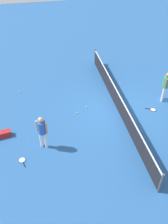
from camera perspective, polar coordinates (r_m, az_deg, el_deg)
name	(u,v)px	position (r m, az deg, el deg)	size (l,w,h in m)	color
ground_plane	(117,109)	(13.11, 7.73, 0.67)	(40.00, 40.00, 0.00)	#265693
court_net	(118,102)	(12.80, 7.92, 2.40)	(10.09, 0.09, 1.07)	#4C4C51
player_near_side	(42,130)	(10.51, -9.68, -4.14)	(0.46, 0.50, 1.70)	white
player_far_side	(166,85)	(13.74, 18.37, 6.06)	(0.49, 0.47, 1.70)	white
tennis_racket_near_player	(22,160)	(10.87, -14.13, -10.82)	(0.61, 0.39, 0.03)	blue
tennis_racket_far_player	(153,110)	(13.43, 15.59, 0.54)	(0.43, 0.59, 0.03)	black
tennis_ball_near_player	(87,107)	(13.07, 0.62, 1.16)	(0.07, 0.07, 0.07)	#C6E033
tennis_ball_by_net	(77,113)	(12.70, -1.59, -0.22)	(0.07, 0.07, 0.07)	#C6E033
tennis_ball_midcourt	(19,91)	(14.69, -14.72, 4.62)	(0.07, 0.07, 0.07)	#C6E033
equipment_bag	(1,135)	(12.02, -18.64, -4.97)	(0.39, 0.83, 0.28)	#B21E1E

